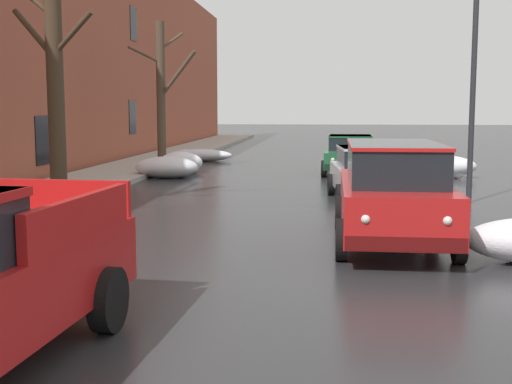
{
  "coord_description": "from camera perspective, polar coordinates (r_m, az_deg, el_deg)",
  "views": [
    {
      "loc": [
        1.3,
        0.81,
        2.44
      ],
      "look_at": [
        0.34,
        10.12,
        1.27
      ],
      "focal_mm": 47.49,
      "sensor_mm": 36.0,
      "label": 1
    }
  ],
  "objects": [
    {
      "name": "sedan_silver_parked_kerbside_mid",
      "position": [
        17.89,
        9.48,
        1.62
      ],
      "size": [
        2.16,
        4.28,
        1.42
      ],
      "color": "#B7B7BC",
      "rests_on": "ground"
    },
    {
      "name": "snow_bank_along_left_kerb",
      "position": [
        24.4,
        14.7,
        2.11
      ],
      "size": [
        3.02,
        1.37,
        0.82
      ],
      "color": "white",
      "rests_on": "ground"
    },
    {
      "name": "snow_bank_mid_block_left",
      "position": [
        25.56,
        -6.29,
        2.47
      ],
      "size": [
        1.65,
        1.23,
        0.79
      ],
      "color": "white",
      "rests_on": "ground"
    },
    {
      "name": "street_lamp_post",
      "position": [
        18.12,
        17.85,
        9.32
      ],
      "size": [
        0.44,
        0.24,
        5.77
      ],
      "color": "#28282D",
      "rests_on": "ground"
    },
    {
      "name": "suv_red_parked_kerbside_close",
      "position": [
        12.3,
        11.45,
        0.22
      ],
      "size": [
        2.06,
        4.7,
        1.82
      ],
      "color": "red",
      "rests_on": "ground"
    },
    {
      "name": "bare_tree_far_down_block",
      "position": [
        26.53,
        -7.91,
        8.26
      ],
      "size": [
        2.52,
        2.67,
        5.71
      ],
      "color": "#4C3D2D",
      "rests_on": "ground"
    },
    {
      "name": "snow_bank_near_corner_right",
      "position": [
        26.0,
        12.61,
        2.41
      ],
      "size": [
        1.76,
        0.98,
        0.8
      ],
      "color": "white",
      "rests_on": "ground"
    },
    {
      "name": "bare_tree_mid_block",
      "position": [
        16.85,
        -16.59,
        10.33
      ],
      "size": [
        3.73,
        2.07,
        6.52
      ],
      "color": "#423323",
      "rests_on": "ground"
    },
    {
      "name": "snow_bank_along_right_kerb",
      "position": [
        23.81,
        -7.35,
        2.06
      ],
      "size": [
        2.21,
        1.46,
        0.74
      ],
      "color": "white",
      "rests_on": "ground"
    },
    {
      "name": "left_sidewalk_slab",
      "position": [
        18.94,
        -17.76,
        -0.37
      ],
      "size": [
        2.89,
        80.0,
        0.16
      ],
      "primitive_type": "cube",
      "color": "#A8A399",
      "rests_on": "ground"
    },
    {
      "name": "sedan_green_parked_far_down_block",
      "position": [
        25.24,
        7.92,
        3.23
      ],
      "size": [
        2.1,
        4.31,
        1.42
      ],
      "color": "#1E5633",
      "rests_on": "ground"
    },
    {
      "name": "snow_bank_near_corner_left",
      "position": [
        31.04,
        -4.83,
        3.11
      ],
      "size": [
        2.93,
        1.12,
        0.56
      ],
      "color": "white",
      "rests_on": "ground"
    }
  ]
}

